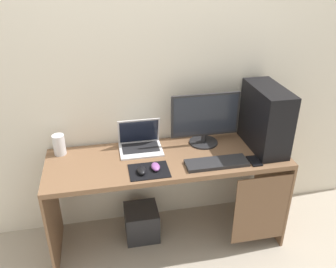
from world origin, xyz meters
The scene contains 13 objects.
ground_plane centered at (0.00, 0.00, 0.00)m, with size 8.00×8.00×0.00m, color #9E9384.
wall_back centered at (0.00, 0.32, 1.30)m, with size 4.00×0.05×2.60m.
desk centered at (0.02, -0.01, 0.59)m, with size 1.67×0.55×0.73m.
pc_tower centered at (0.70, 0.02, 0.95)m, with size 0.20×0.46×0.45m, color black.
monitor centered at (0.30, 0.14, 0.92)m, with size 0.50×0.21×0.39m.
laptop centered at (-0.17, 0.16, 0.77)m, with size 0.30×0.23×0.22m.
speaker centered at (-0.73, 0.19, 0.80)m, with size 0.08×0.08×0.15m, color silver.
keyboard centered at (0.30, -0.16, 0.74)m, with size 0.42×0.14×0.02m, color #232326.
mousepad centered at (-0.16, -0.15, 0.73)m, with size 0.26×0.20×0.01m, color black.
mouse_left centered at (-0.11, -0.14, 0.75)m, with size 0.06×0.10×0.03m, color #8C4C99.
mouse_right centered at (-0.21, -0.16, 0.75)m, with size 0.06×0.10×0.03m, color black.
cell_phone centered at (0.56, -0.17, 0.73)m, with size 0.07×0.13×0.01m, color black.
subwoofer centered at (-0.20, 0.06, 0.13)m, with size 0.25×0.25×0.25m, color #232326.
Camera 1 is at (-0.41, -2.03, 1.99)m, focal length 37.32 mm.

